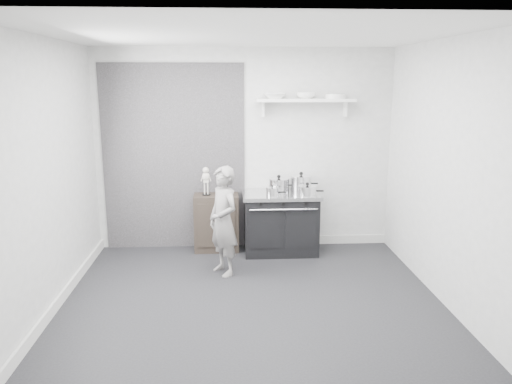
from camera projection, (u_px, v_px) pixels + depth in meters
ground at (251, 299)px, 5.31m from camera, size 4.00×4.00×0.00m
room_shell at (241, 144)px, 5.09m from camera, size 4.02×3.62×2.71m
wall_shelf at (305, 101)px, 6.54m from camera, size 1.30×0.26×0.24m
stove at (281, 223)px, 6.68m from camera, size 1.02×0.64×0.82m
side_cabinet at (217, 223)px, 6.77m from camera, size 0.60×0.35×0.77m
child at (223, 221)px, 5.88m from camera, size 0.52×0.57×1.31m
pot_back_left at (279, 185)px, 6.69m from camera, size 0.37×0.29×0.22m
pot_back_right at (301, 183)px, 6.71m from camera, size 0.37×0.29×0.26m
pot_front_right at (307, 190)px, 6.45m from camera, size 0.34×0.25×0.17m
pot_front_center at (273, 192)px, 6.40m from camera, size 0.25×0.17×0.15m
skeleton_full at (206, 179)px, 6.63m from camera, size 0.12×0.08×0.44m
skeleton_torso at (227, 182)px, 6.65m from camera, size 0.10×0.06×0.36m
bowl_large at (275, 96)px, 6.50m from camera, size 0.30×0.30×0.07m
bowl_small at (306, 96)px, 6.52m from camera, size 0.25×0.25×0.08m
plate_stack at (335, 96)px, 6.54m from camera, size 0.27×0.27×0.06m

